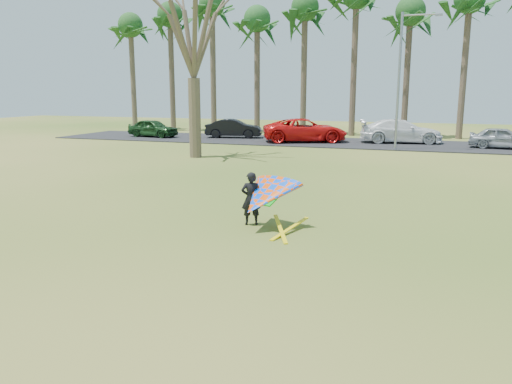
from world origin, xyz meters
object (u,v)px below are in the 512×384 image
(streetlight, at_px, (402,75))
(kite_flyer, at_px, (263,197))
(bare_tree_left, at_px, (192,24))
(car_3, at_px, (401,131))
(car_4, at_px, (503,138))
(car_1, at_px, (234,128))
(car_0, at_px, (153,128))
(car_2, at_px, (305,130))

(streetlight, xyz_separation_m, kite_flyer, (-2.19, -19.34, -3.63))
(bare_tree_left, xyz_separation_m, car_3, (10.07, 10.96, -6.07))
(streetlight, bearing_deg, car_3, 91.30)
(streetlight, relative_size, car_4, 2.09)
(car_1, bearing_deg, car_3, -101.81)
(car_0, bearing_deg, streetlight, -91.60)
(car_3, bearing_deg, streetlight, 170.97)
(car_0, height_order, kite_flyer, kite_flyer)
(car_2, distance_m, car_3, 6.47)
(car_4, height_order, kite_flyer, kite_flyer)
(car_0, height_order, car_2, car_2)
(car_3, bearing_deg, car_1, 80.56)
(car_0, xyz_separation_m, kite_flyer, (16.14, -21.70, 0.11))
(bare_tree_left, distance_m, car_2, 11.87)
(bare_tree_left, distance_m, car_3, 16.07)
(car_1, xyz_separation_m, car_2, (5.83, -1.28, 0.11))
(bare_tree_left, relative_size, car_4, 2.54)
(bare_tree_left, xyz_separation_m, car_1, (-2.06, 10.78, -6.16))
(car_1, bearing_deg, car_4, -106.73)
(bare_tree_left, height_order, car_2, bare_tree_left)
(car_0, bearing_deg, car_3, -79.24)
(streetlight, distance_m, car_1, 13.32)
(car_3, xyz_separation_m, car_4, (6.10, -1.48, -0.14))
(bare_tree_left, bearing_deg, car_4, 30.39)
(car_1, height_order, kite_flyer, kite_flyer)
(car_4, bearing_deg, car_0, 97.77)
(car_2, xyz_separation_m, kite_flyer, (4.20, -21.83, -0.03))
(car_1, distance_m, kite_flyer, 25.20)
(streetlight, bearing_deg, bare_tree_left, -145.43)
(car_1, height_order, car_2, car_2)
(car_2, bearing_deg, car_4, -112.68)
(bare_tree_left, height_order, kite_flyer, bare_tree_left)
(car_0, xyz_separation_m, car_2, (11.94, 0.13, 0.13))
(bare_tree_left, xyz_separation_m, car_4, (16.17, 9.49, -6.20))
(car_1, height_order, car_3, car_3)
(kite_flyer, bearing_deg, car_2, 100.89)
(car_1, bearing_deg, streetlight, -119.86)
(car_2, distance_m, car_4, 12.41)
(bare_tree_left, distance_m, car_4, 19.75)
(car_1, xyz_separation_m, car_3, (12.13, 0.19, 0.10))
(bare_tree_left, bearing_deg, car_1, 100.82)
(car_1, relative_size, kite_flyer, 1.76)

